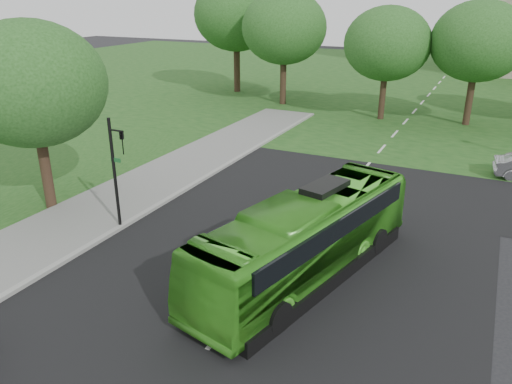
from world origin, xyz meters
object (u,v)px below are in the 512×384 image
at_px(tree_park_c, 479,41).
at_px(traffic_light, 117,166).
at_px(tree_park_a, 284,28).
at_px(tree_park_f, 236,15).
at_px(bus, 306,238).
at_px(tree_side_near, 32,84).
at_px(tree_park_b, 387,44).

xyz_separation_m(tree_park_c, traffic_light, (-11.22, -25.01, -3.20)).
height_order(tree_park_a, tree_park_f, tree_park_f).
bearing_deg(tree_park_a, tree_park_f, 150.85).
xyz_separation_m(tree_park_c, bus, (-3.17, -25.15, -4.50)).
xyz_separation_m(tree_park_a, tree_side_near, (-0.44, -25.67, -0.85)).
height_order(tree_park_a, bus, tree_park_a).
bearing_deg(tree_park_b, tree_park_f, 160.49).
height_order(tree_park_a, tree_park_b, tree_park_a).
height_order(tree_park_b, tree_side_near, tree_park_b).
xyz_separation_m(tree_park_b, traffic_light, (-5.13, -24.08, -2.88)).
distance_m(tree_park_b, tree_park_f, 16.48).
relative_size(tree_park_a, tree_park_f, 0.89).
height_order(tree_park_c, tree_park_f, tree_park_f).
bearing_deg(tree_side_near, tree_park_a, 89.02).
bearing_deg(tree_park_b, tree_park_c, 8.69).
xyz_separation_m(tree_park_a, tree_park_f, (-6.42, 3.58, 0.82)).
bearing_deg(traffic_light, tree_park_a, 74.12).
bearing_deg(tree_park_b, bus, -83.10).
relative_size(tree_park_a, tree_park_c, 1.08).
height_order(tree_park_b, tree_park_f, tree_park_f).
bearing_deg(tree_park_c, tree_park_f, 168.09).
relative_size(tree_park_c, bus, 0.85).
distance_m(tree_park_c, bus, 25.74).
distance_m(tree_park_f, tree_side_near, 29.90).
distance_m(tree_side_near, bus, 13.08).
distance_m(tree_park_f, bus, 35.41).
bearing_deg(tree_park_a, tree_park_c, -3.65).
bearing_deg(tree_park_a, traffic_light, -81.43).
distance_m(tree_park_a, traffic_light, 26.52).
distance_m(tree_park_a, tree_park_c, 15.17).
relative_size(tree_park_b, tree_side_near, 1.02).
height_order(tree_park_c, bus, tree_park_c).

